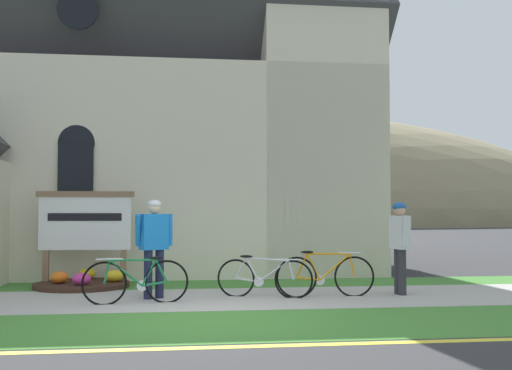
{
  "coord_description": "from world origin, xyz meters",
  "views": [
    {
      "loc": [
        -0.38,
        -8.84,
        1.54
      ],
      "look_at": [
        1.0,
        2.35,
        2.04
      ],
      "focal_mm": 42.21,
      "sensor_mm": 36.0,
      "label": 1
    }
  ],
  "objects": [
    {
      "name": "ground",
      "position": [
        0.0,
        4.0,
        0.0
      ],
      "size": [
        140.0,
        140.0,
        0.0
      ],
      "primitive_type": "plane",
      "color": "#333335"
    },
    {
      "name": "distant_hill",
      "position": [
        5.25,
        63.83,
        0.0
      ],
      "size": [
        92.97,
        43.17,
        27.31
      ],
      "primitive_type": "ellipsoid",
      "color": "#847A5B",
      "rests_on": "ground"
    },
    {
      "name": "church_building",
      "position": [
        -2.39,
        9.85,
        4.69
      ],
      "size": [
        14.84,
        12.61,
        11.96
      ],
      "color": "beige",
      "rests_on": "ground"
    },
    {
      "name": "bicycle_black",
      "position": [
        1.09,
        1.89,
        0.36
      ],
      "size": [
        1.67,
        0.62,
        0.77
      ],
      "color": "black",
      "rests_on": "ground"
    },
    {
      "name": "grass_verge",
      "position": [
        -2.7,
        -0.66,
        0.0
      ],
      "size": [
        32.0,
        2.31,
        0.01
      ],
      "primitive_type": "cube",
      "color": "#427F33",
      "rests_on": "ground"
    },
    {
      "name": "church_lawn",
      "position": [
        -2.7,
        3.95,
        0.0
      ],
      "size": [
        24.0,
        1.55,
        0.01
      ],
      "primitive_type": "cube",
      "color": "#427F33",
      "rests_on": "ground"
    },
    {
      "name": "bicycle_orange",
      "position": [
        2.2,
        1.84,
        0.39
      ],
      "size": [
        1.81,
        0.09,
        0.85
      ],
      "color": "black",
      "rests_on": "ground"
    },
    {
      "name": "bicycle_red",
      "position": [
        -1.13,
        1.43,
        0.38
      ],
      "size": [
        1.75,
        0.26,
        0.8
      ],
      "color": "black",
      "rests_on": "ground"
    },
    {
      "name": "sidewalk_slab",
      "position": [
        -2.7,
        1.83,
        0.01
      ],
      "size": [
        32.0,
        2.68,
        0.01
      ],
      "primitive_type": "cube",
      "color": "#A8A59E",
      "rests_on": "ground"
    },
    {
      "name": "flower_bed",
      "position": [
        -2.36,
        3.75,
        0.09
      ],
      "size": [
        1.9,
        1.9,
        0.34
      ],
      "color": "#382319",
      "rests_on": "ground"
    },
    {
      "name": "church_sign",
      "position": [
        -2.38,
        4.06,
        1.29
      ],
      "size": [
        2.02,
        0.24,
        1.96
      ],
      "color": "#7F6047",
      "rests_on": "ground"
    },
    {
      "name": "cyclist_in_green_jersey",
      "position": [
        -0.86,
        1.95,
        1.04
      ],
      "size": [
        0.64,
        0.44,
        1.75
      ],
      "color": "#191E38",
      "rests_on": "ground"
    },
    {
      "name": "roadside_conifer",
      "position": [
        3.56,
        8.14,
        4.16
      ],
      "size": [
        3.89,
        3.89,
        6.28
      ],
      "color": "#3D2D1E",
      "rests_on": "ground"
    },
    {
      "name": "cyclist_in_red_jersey",
      "position": [
        3.64,
        1.91,
        1.01
      ],
      "size": [
        0.3,
        0.79,
        1.71
      ],
      "color": "#2D2D33",
      "rests_on": "ground"
    }
  ]
}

